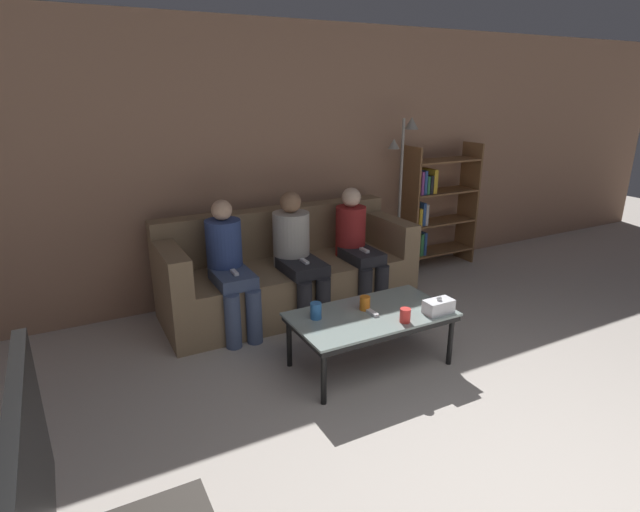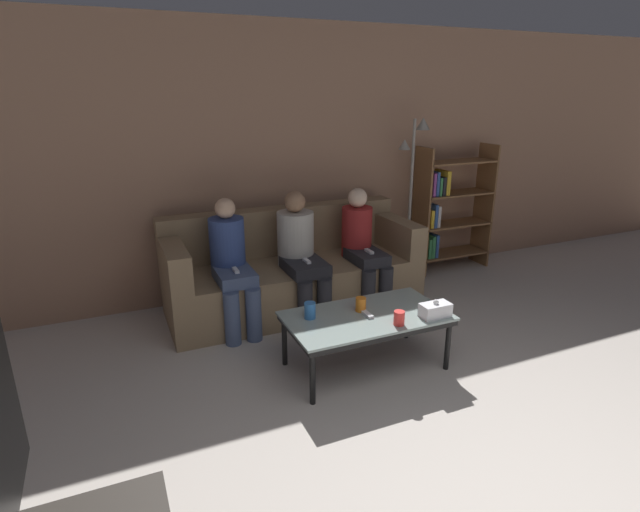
{
  "view_description": "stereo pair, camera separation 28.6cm",
  "coord_description": "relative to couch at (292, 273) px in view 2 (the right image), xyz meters",
  "views": [
    {
      "loc": [
        -1.79,
        -0.89,
        2.0
      ],
      "look_at": [
        0.0,
        2.48,
        0.71
      ],
      "focal_mm": 28.0,
      "sensor_mm": 36.0,
      "label": 1
    },
    {
      "loc": [
        -1.53,
        -1.02,
        2.0
      ],
      "look_at": [
        0.0,
        2.48,
        0.71
      ],
      "focal_mm": 28.0,
      "sensor_mm": 36.0,
      "label": 2
    }
  ],
  "objects": [
    {
      "name": "tissue_box",
      "position": [
        0.55,
        -1.49,
        0.14
      ],
      "size": [
        0.22,
        0.12,
        0.13
      ],
      "color": "white",
      "rests_on": "coffee_table"
    },
    {
      "name": "standing_lamp",
      "position": [
        1.39,
        0.14,
        0.72
      ],
      "size": [
        0.31,
        0.26,
        1.72
      ],
      "color": "gray",
      "rests_on": "ground_plane"
    },
    {
      "name": "wall_back",
      "position": [
        0.0,
        0.51,
        0.96
      ],
      "size": [
        12.0,
        0.06,
        2.6
      ],
      "color": "#9E755B",
      "rests_on": "ground_plane"
    },
    {
      "name": "seated_person_left_end",
      "position": [
        -0.63,
        -0.22,
        0.27
      ],
      "size": [
        0.31,
        0.63,
        1.13
      ],
      "color": "#47567A",
      "rests_on": "ground_plane"
    },
    {
      "name": "seated_person_mid_right",
      "position": [
        0.63,
        -0.23,
        0.26
      ],
      "size": [
        0.31,
        0.63,
        1.12
      ],
      "color": "#28282D",
      "rests_on": "ground_plane"
    },
    {
      "name": "seated_person_mid_left",
      "position": [
        0.0,
        -0.22,
        0.28
      ],
      "size": [
        0.33,
        0.67,
        1.14
      ],
      "color": "#28282D",
      "rests_on": "ground_plane"
    },
    {
      "name": "coffee_table",
      "position": [
        0.1,
        -1.27,
        0.05
      ],
      "size": [
        1.18,
        0.64,
        0.43
      ],
      "color": "#8C9E99",
      "rests_on": "ground_plane"
    },
    {
      "name": "game_remote",
      "position": [
        0.1,
        -1.27,
        0.1
      ],
      "size": [
        0.04,
        0.15,
        0.02
      ],
      "color": "white",
      "rests_on": "coffee_table"
    },
    {
      "name": "cup_near_left",
      "position": [
        0.1,
        -1.19,
        0.14
      ],
      "size": [
        0.08,
        0.08,
        0.1
      ],
      "color": "orange",
      "rests_on": "coffee_table"
    },
    {
      "name": "cup_near_right",
      "position": [
        -0.29,
        -1.15,
        0.15
      ],
      "size": [
        0.08,
        0.08,
        0.12
      ],
      "color": "#3372BF",
      "rests_on": "coffee_table"
    },
    {
      "name": "cup_far_center",
      "position": [
        0.24,
        -1.5,
        0.14
      ],
      "size": [
        0.08,
        0.08,
        0.1
      ],
      "color": "red",
      "rests_on": "coffee_table"
    },
    {
      "name": "couch",
      "position": [
        0.0,
        0.0,
        0.0
      ],
      "size": [
        2.34,
        0.87,
        0.91
      ],
      "color": "#897051",
      "rests_on": "ground_plane"
    },
    {
      "name": "bookshelf",
      "position": [
        1.96,
        0.28,
        0.37
      ],
      "size": [
        0.9,
        0.32,
        1.41
      ],
      "color": "brown",
      "rests_on": "ground_plane"
    }
  ]
}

